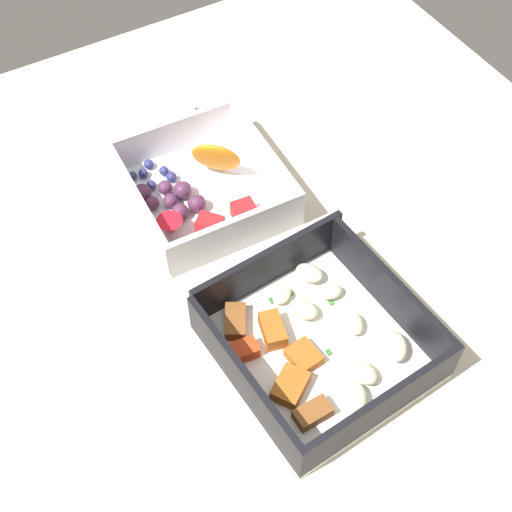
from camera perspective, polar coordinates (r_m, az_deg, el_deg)
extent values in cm
cube|color=beige|center=(69.03, -0.12, -1.24)|extent=(80.00, 80.00, 2.00)
cube|color=white|center=(63.14, 4.88, -7.46)|extent=(18.27, 17.36, 0.60)
cube|color=black|center=(58.31, 10.05, -12.02)|extent=(1.72, 16.21, 4.65)
cube|color=black|center=(64.41, 0.62, -0.99)|extent=(1.72, 16.21, 4.65)
cube|color=black|center=(58.56, -1.15, -9.95)|extent=(15.99, 1.71, 4.65)
cube|color=black|center=(64.05, 10.63, -2.81)|extent=(15.99, 1.71, 4.65)
ellipsoid|color=beige|center=(63.53, 7.89, -5.38)|extent=(2.81, 2.44, 1.17)
ellipsoid|color=beige|center=(59.87, 7.80, -11.32)|extent=(3.28, 2.94, 1.35)
ellipsoid|color=beige|center=(64.59, 1.94, -3.29)|extent=(2.15, 2.50, 1.05)
ellipsoid|color=beige|center=(62.67, 11.15, -7.12)|extent=(3.60, 3.14, 1.50)
ellipsoid|color=beige|center=(65.15, 5.99, -2.86)|extent=(2.08, 2.58, 1.13)
ellipsoid|color=beige|center=(63.72, 3.86, -4.28)|extent=(3.28, 2.95, 1.35)
ellipsoid|color=beige|center=(61.13, 8.68, -9.26)|extent=(2.99, 2.44, 1.30)
ellipsoid|color=beige|center=(65.99, 4.32, -1.37)|extent=(3.27, 3.04, 1.34)
cube|color=red|center=(61.76, -1.12, -7.66)|extent=(2.04, 2.94, 1.25)
cube|color=brown|center=(59.38, 4.59, -12.51)|extent=(1.81, 3.12, 1.19)
cube|color=#AD5B1E|center=(61.75, 3.87, -8.07)|extent=(2.96, 2.64, 1.06)
cube|color=#AD5B1E|center=(60.24, 2.78, -10.43)|extent=(3.80, 4.05, 1.29)
cube|color=#AD5B1E|center=(62.63, 1.35, -5.97)|extent=(3.65, 2.61, 1.59)
cube|color=brown|center=(63.34, -1.67, -5.28)|extent=(3.86, 3.28, 1.16)
cube|color=#387A33|center=(65.09, 1.27, -3.60)|extent=(0.60, 0.40, 0.20)
cube|color=#387A33|center=(65.32, 6.07, -3.74)|extent=(0.60, 0.40, 0.20)
cube|color=#387A33|center=(62.17, 4.88, -8.30)|extent=(0.60, 0.40, 0.20)
cube|color=#387A33|center=(65.61, 2.77, -3.00)|extent=(0.60, 0.40, 0.20)
cube|color=#387A33|center=(64.00, 1.75, -5.15)|extent=(0.60, 0.40, 0.20)
cube|color=#387A33|center=(62.61, 5.86, -7.72)|extent=(0.60, 0.40, 0.20)
cube|color=white|center=(73.56, -4.17, 4.81)|extent=(16.17, 15.22, 0.60)
cube|color=white|center=(67.33, -1.57, 1.91)|extent=(1.19, 14.61, 4.06)
cube|color=white|center=(76.82, -6.67, 9.66)|extent=(1.19, 14.61, 4.06)
cube|color=white|center=(70.43, -9.44, 4.04)|extent=(14.41, 1.18, 4.06)
cube|color=white|center=(73.89, 0.69, 7.90)|extent=(14.41, 1.18, 4.06)
ellipsoid|color=orange|center=(73.07, -3.25, 7.93)|extent=(5.65, 5.82, 5.27)
cube|color=red|center=(70.21, -0.83, 3.35)|extent=(3.15, 2.49, 1.77)
cube|color=red|center=(69.72, -3.74, 2.54)|extent=(3.11, 3.05, 1.50)
sphere|color=#562D4C|center=(70.92, -6.14, 3.58)|extent=(1.70, 1.70, 1.70)
sphere|color=#562D4C|center=(73.01, -9.12, 5.06)|extent=(1.82, 1.82, 1.82)
sphere|color=#562D4C|center=(72.08, -6.90, 4.43)|extent=(1.52, 1.52, 1.52)
sphere|color=#562D4C|center=(73.35, -7.34, 5.49)|extent=(1.52, 1.52, 1.52)
sphere|color=#562D4C|center=(72.16, -8.36, 4.22)|extent=(1.45, 1.45, 1.45)
sphere|color=#562D4C|center=(71.34, -4.79, 4.25)|extent=(1.89, 1.89, 1.89)
sphere|color=#562D4C|center=(72.66, -5.93, 5.30)|extent=(1.89, 1.89, 1.89)
cone|color=red|center=(69.49, -6.91, 2.31)|extent=(2.59, 2.59, 2.07)
sphere|color=navy|center=(75.38, -9.91, 6.37)|extent=(0.93, 0.93, 0.93)
sphere|color=navy|center=(74.56, -6.83, 6.34)|extent=(1.12, 1.12, 1.12)
sphere|color=navy|center=(75.37, -9.08, 6.58)|extent=(1.03, 1.03, 1.03)
sphere|color=navy|center=(74.13, -8.44, 5.67)|extent=(1.01, 1.01, 1.01)
sphere|color=navy|center=(75.33, -7.43, 6.82)|extent=(1.02, 1.02, 1.02)
sphere|color=navy|center=(76.19, -8.63, 7.32)|extent=(1.06, 1.06, 1.06)
cylinder|color=white|center=(81.50, -6.25, 11.24)|extent=(3.77, 3.77, 2.05)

